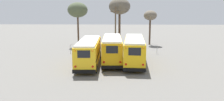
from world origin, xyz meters
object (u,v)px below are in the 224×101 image
(school_bus_0, at_px, (89,51))
(utility_pole, at_px, (115,26))
(bare_tree_1, at_px, (78,10))
(school_bus_1, at_px, (112,49))
(school_bus_2, at_px, (134,50))
(bare_tree_2, at_px, (150,16))
(bare_tree_0, at_px, (120,7))

(school_bus_0, relative_size, utility_pole, 1.40)
(bare_tree_1, bearing_deg, school_bus_0, -74.47)
(school_bus_0, distance_m, school_bus_1, 3.11)
(school_bus_2, bearing_deg, bare_tree_2, 75.51)
(bare_tree_2, bearing_deg, utility_pole, -149.93)
(school_bus_1, distance_m, bare_tree_0, 14.96)
(school_bus_2, bearing_deg, bare_tree_1, 125.07)
(school_bus_0, distance_m, school_bus_2, 5.73)
(bare_tree_0, bearing_deg, school_bus_0, -103.96)
(utility_pole, bearing_deg, school_bus_0, -103.31)
(bare_tree_1, bearing_deg, bare_tree_2, 8.28)
(utility_pole, distance_m, bare_tree_0, 4.22)
(bare_tree_0, xyz_separation_m, bare_tree_2, (6.02, 1.63, -1.76))
(utility_pole, height_order, bare_tree_0, bare_tree_0)
(bare_tree_0, height_order, bare_tree_1, bare_tree_0)
(school_bus_2, bearing_deg, bare_tree_0, 97.58)
(school_bus_1, height_order, bare_tree_0, bare_tree_0)
(school_bus_2, height_order, bare_tree_1, bare_tree_1)
(school_bus_1, bearing_deg, school_bus_0, -155.61)
(school_bus_1, distance_m, school_bus_2, 2.87)
(utility_pole, xyz_separation_m, bare_tree_2, (6.73, 3.90, 1.72))
(school_bus_1, xyz_separation_m, bare_tree_2, (6.95, 15.48, 3.81))
(school_bus_1, xyz_separation_m, utility_pole, (0.21, 11.58, 2.09))
(school_bus_1, height_order, utility_pole, utility_pole)
(bare_tree_0, distance_m, bare_tree_2, 6.48)
(school_bus_2, relative_size, bare_tree_1, 1.26)
(bare_tree_2, bearing_deg, school_bus_0, -120.25)
(bare_tree_0, bearing_deg, utility_pole, -107.57)
(bare_tree_0, bearing_deg, bare_tree_1, -177.19)
(school_bus_0, bearing_deg, bare_tree_2, 59.75)
(utility_pole, bearing_deg, school_bus_2, -77.71)
(school_bus_2, bearing_deg, school_bus_1, 171.11)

